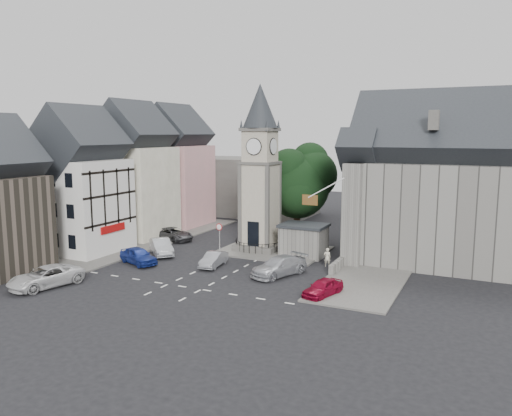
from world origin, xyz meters
The scene contains 24 objects.
ground centered at (0.00, 0.00, 0.00)m, with size 120.00×120.00×0.00m, color black.
pavement_west centered at (-12.50, 6.00, 0.07)m, with size 6.00×30.00×0.14m, color #595651.
pavement_east centered at (12.00, 8.00, 0.07)m, with size 6.00×26.00×0.14m, color #595651.
central_island centered at (1.50, 8.00, 0.08)m, with size 10.00×8.00×0.16m, color #595651.
road_markings centered at (0.00, -5.50, 0.01)m, with size 20.00×8.00×0.01m, color silver.
clock_tower centered at (0.00, 7.99, 8.12)m, with size 4.86×4.86×16.25m.
stone_shelter centered at (4.80, 7.50, 1.55)m, with size 4.30×3.30×3.08m.
town_tree centered at (2.00, 13.00, 6.97)m, with size 7.20×7.20×10.80m.
warning_sign_post centered at (-3.20, 5.43, 2.03)m, with size 0.70×0.19×2.85m.
terrace_pink centered at (-15.50, 16.00, 6.58)m, with size 8.10×7.60×12.80m.
terrace_cream centered at (-15.50, 8.00, 6.58)m, with size 8.10×7.60×12.80m.
terrace_tudor centered at (-15.50, 0.00, 6.19)m, with size 8.10×7.60×12.00m.
backdrop_west centered at (-12.00, 28.00, 4.00)m, with size 20.00×10.00×8.00m, color #4C4944.
east_building centered at (15.59, 11.00, 6.26)m, with size 14.40×11.40×12.60m.
east_boundary_wall centered at (9.20, 10.00, 0.45)m, with size 0.40×16.00×0.90m, color #66645E.
flagpole centered at (8.00, 4.00, 7.00)m, with size 3.68×0.10×2.74m.
car_west_blue centered at (-7.50, -1.57, 0.74)m, with size 1.75×4.35×1.48m, color navy.
car_west_silver centered at (-7.69, 2.08, 0.77)m, with size 1.63×4.68×1.54m, color #B0B4B9.
car_west_grey centered at (-10.44, 8.00, 0.68)m, with size 2.27×4.92×1.37m, color #343437.
car_island_silver centered at (-1.00, 0.58, 0.63)m, with size 1.32×3.79×1.25m, color #9A9BA2.
car_island_east centered at (5.25, 0.50, 0.77)m, with size 2.16×5.32×1.54m, color #ADAFB5.
car_east_red centered at (10.15, -3.00, 0.63)m, with size 1.49×3.69×1.26m, color maroon.
van_sw_white centered at (-9.50, -10.00, 0.77)m, with size 2.57×5.56×1.55m, color silver.
pedestrian centered at (8.00, 4.78, 0.83)m, with size 0.61×0.40×1.66m, color beige.
Camera 1 is at (20.71, -36.07, 11.57)m, focal length 35.00 mm.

